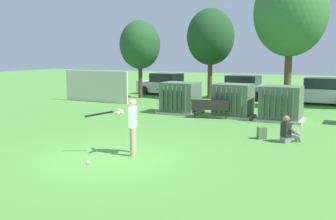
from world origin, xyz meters
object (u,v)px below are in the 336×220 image
sports_ball (88,162)px  parked_car_right_of_center (320,92)px  transformer_mid_west (233,101)px  parked_car_leftmost (165,85)px  transformer_mid_east (281,104)px  backpack (262,133)px  transformer_west (180,98)px  batter (131,123)px  park_bench (210,107)px  parked_car_left_of_center (241,88)px  seated_spectator (288,132)px

sports_ball → parked_car_right_of_center: parked_car_right_of_center is taller
transformer_mid_west → parked_car_leftmost: same height
transformer_mid_west → parked_car_leftmost: (-7.63, 7.34, -0.04)m
transformer_mid_east → backpack: 4.27m
transformer_west → batter: batter is taller
parked_car_right_of_center → parked_car_leftmost: bearing=177.8°
park_bench → parked_car_left_of_center: bearing=96.5°
transformer_mid_east → seated_spectator: size_ratio=2.18×
backpack → batter: bearing=-127.5°
transformer_mid_west → sports_ball: transformer_mid_west is taller
park_bench → parked_car_leftmost: bearing=129.1°
transformer_mid_east → park_bench: bearing=-163.1°
transformer_west → parked_car_right_of_center: size_ratio=0.49×
transformer_mid_east → sports_ball: size_ratio=23.33×
transformer_west → sports_ball: transformer_west is taller
transformer_mid_west → parked_car_left_of_center: (-1.76, 7.32, -0.04)m
transformer_west → sports_ball: bearing=-80.1°
seated_spectator → backpack: seated_spectator is taller
parked_car_leftmost → parked_car_right_of_center: bearing=-2.2°
transformer_mid_west → transformer_mid_east: size_ratio=1.00×
transformer_west → parked_car_right_of_center: (6.08, 7.15, -0.04)m
transformer_west → parked_car_left_of_center: same height
batter → seated_spectator: batter is taller
transformer_mid_west → batter: (-0.59, -8.36, 0.19)m
transformer_mid_east → seated_spectator: 4.50m
parked_car_leftmost → transformer_west: bearing=-57.3°
park_bench → batter: batter is taller
parked_car_leftmost → parked_car_left_of_center: size_ratio=1.03×
park_bench → parked_car_right_of_center: bearing=62.8°
batter → backpack: (3.09, 4.02, -0.76)m
park_bench → parked_car_left_of_center: 8.44m
transformer_mid_west → seated_spectator: 5.65m
seated_spectator → backpack: size_ratio=2.19×
transformer_mid_east → transformer_mid_west: bearing=177.3°
parked_car_leftmost → parked_car_right_of_center: (10.93, -0.42, 0.00)m
parked_car_left_of_center → transformer_mid_west: bearing=-76.5°
batter → transformer_mid_west: bearing=85.9°
park_bench → parked_car_leftmost: parked_car_leftmost is taller
parked_car_right_of_center → transformer_mid_east: bearing=-97.8°
parked_car_left_of_center → park_bench: bearing=-83.5°
transformer_mid_east → parked_car_left_of_center: size_ratio=0.49×
transformer_mid_west → transformer_west: bearing=-175.5°
park_bench → backpack: (3.29, -3.28, -0.32)m
parked_car_leftmost → batter: bearing=-65.9°
batter → backpack: size_ratio=3.95×
parked_car_left_of_center → parked_car_right_of_center: 5.08m
transformer_mid_west → parked_car_right_of_center: 7.67m
transformer_west → park_bench: bearing=-23.1°
parked_car_right_of_center → seated_spectator: bearing=-89.2°
sports_ball → seated_spectator: (4.56, 5.39, 0.33)m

